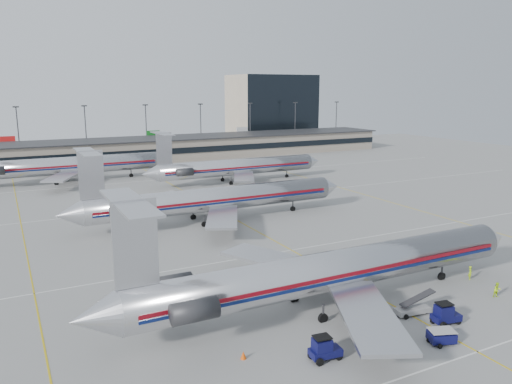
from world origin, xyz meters
TOP-DOWN VIEW (x-y plane):
  - ground at (0.00, 0.00)m, footprint 260.00×260.00m
  - apron_markings at (0.00, 10.00)m, footprint 160.00×0.15m
  - terminal at (0.00, 97.97)m, footprint 162.00×17.00m
  - light_mast_row at (0.00, 112.00)m, footprint 163.60×0.40m
  - distant_building at (62.00, 128.00)m, footprint 30.00×20.00m
  - jet_foreground at (-5.80, -5.85)m, footprint 46.82×27.57m
  - jet_second_row at (-3.84, 27.64)m, footprint 46.10×27.14m
  - jet_third_row at (13.12, 55.62)m, footprint 42.20×25.96m
  - jet_back_row at (-19.79, 72.58)m, footprint 46.10×28.36m
  - tug_left at (-11.35, -13.48)m, footprint 2.54×1.47m
  - tug_center at (1.33, -13.47)m, footprint 2.65×1.63m
  - cart_inner at (-1.48, -15.71)m, footprint 2.38×2.00m
  - belt_loader at (0.34, -10.72)m, footprint 3.97×1.61m
  - ramp_worker_near at (11.94, -7.21)m, footprint 0.63×0.65m
  - ramp_worker_far at (10.42, -11.67)m, footprint 0.86×0.74m
  - cone_left at (-16.68, -10.56)m, footprint 0.48×0.48m

SIDE VIEW (x-z plane):
  - ground at x=0.00m, z-range 0.00..0.00m
  - apron_markings at x=0.00m, z-range 0.00..0.02m
  - cone_left at x=-16.68m, z-range 0.00..0.62m
  - belt_loader at x=0.34m, z-range -0.48..1.58m
  - cart_inner at x=-1.48m, z-range 0.04..1.18m
  - ramp_worker_near at x=11.94m, z-range 0.00..1.51m
  - ramp_worker_far at x=10.42m, z-range 0.00..1.53m
  - tug_left at x=-11.35m, z-range -0.09..1.89m
  - tug_center at x=1.33m, z-range -0.09..1.93m
  - terminal at x=0.00m, z-range 0.03..6.28m
  - jet_third_row at x=13.12m, z-range -2.42..9.12m
  - jet_second_row at x=-3.84m, z-range -2.53..9.53m
  - jet_foreground at x=-5.80m, z-range -2.57..9.68m
  - jet_back_row at x=-19.79m, z-range -2.64..9.96m
  - light_mast_row at x=0.00m, z-range 0.94..16.22m
  - distant_building at x=62.00m, z-range 0.00..25.00m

